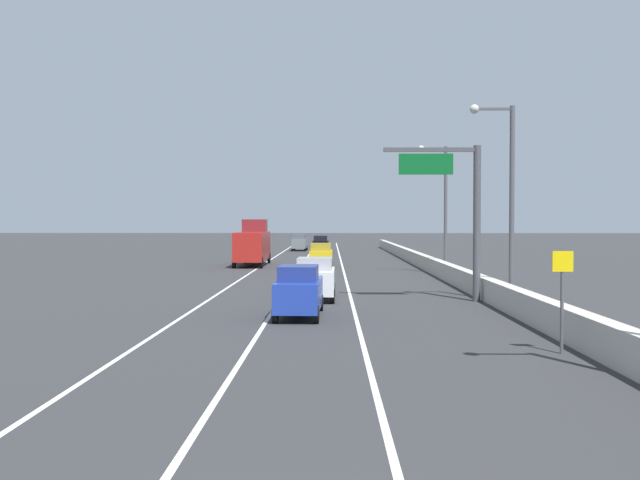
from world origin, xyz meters
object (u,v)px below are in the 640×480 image
Objects in this scene: overhead_sign_gantry at (462,203)px; lamp_post_right_second at (506,188)px; car_gray_0 at (300,243)px; box_truck at (253,245)px; lamp_post_right_third at (442,200)px; car_yellow_3 at (321,256)px; car_blue_1 at (299,291)px; speed_advisory_sign at (562,293)px; car_white_4 at (315,279)px; car_black_2 at (321,244)px.

lamp_post_right_second is at bearing -11.56° from overhead_sign_gantry.
box_truck reaches higher than car_gray_0.
lamp_post_right_third reaches higher than car_yellow_3.
car_blue_1 reaches higher than car_yellow_3.
speed_advisory_sign is at bearing -44.76° from car_blue_1.
car_white_4 reaches higher than car_yellow_3.
lamp_post_right_second reaches higher than speed_advisory_sign.
overhead_sign_gantry reaches higher than car_white_4.
lamp_post_right_second is 11.80m from car_blue_1.
overhead_sign_gantry is 1.56× the size of car_blue_1.
car_yellow_3 is at bearing -27.14° from box_truck.
lamp_post_right_second and lamp_post_right_third have the same top height.
car_black_2 is at bearing 90.81° from car_yellow_3.
car_white_4 is (0.51, 6.34, -0.01)m from car_blue_1.
car_black_2 is at bearing 100.09° from lamp_post_right_second.
lamp_post_right_third reaches higher than car_blue_1.
car_yellow_3 is at bearing 101.17° from speed_advisory_sign.
overhead_sign_gantry is 1.68× the size of car_white_4.
car_gray_0 is at bearing 101.78° from lamp_post_right_second.
car_yellow_3 is at bearing 143.62° from lamp_post_right_third.
lamp_post_right_third is 2.10× the size of car_white_4.
car_black_2 is at bearing 104.87° from lamp_post_right_third.
lamp_post_right_third is at bearing 87.46° from speed_advisory_sign.
car_black_2 reaches higher than car_yellow_3.
car_yellow_3 is at bearing 89.09° from car_blue_1.
lamp_post_right_second is 2.10× the size of car_gray_0.
car_gray_0 is 0.53× the size of box_truck.
lamp_post_right_second reaches higher than overhead_sign_gantry.
lamp_post_right_second is at bearing 83.16° from speed_advisory_sign.
overhead_sign_gantry reaches higher than car_black_2.
car_white_4 is (0.03, -23.87, 0.02)m from car_yellow_3.
box_truck is (-14.92, 9.65, -3.60)m from lamp_post_right_third.
overhead_sign_gantry is 0.80× the size of lamp_post_right_second.
car_white_4 is (0.43, -52.44, -0.01)m from car_black_2.
car_black_2 is at bearing -63.50° from car_gray_0.
lamp_post_right_third reaches higher than car_gray_0.
lamp_post_right_third is 11.94m from car_yellow_3.
speed_advisory_sign is at bearing -88.14° from overhead_sign_gantry.
lamp_post_right_second is 1.00× the size of lamp_post_right_third.
car_gray_0 is 0.95× the size of car_black_2.
car_black_2 reaches higher than car_white_4.
car_blue_1 is (2.75, -64.45, -0.02)m from car_gray_0.
lamp_post_right_third is 2.10× the size of car_gray_0.
car_yellow_3 is 6.77m from box_truck.
car_white_4 is at bearing -89.53° from car_black_2.
car_gray_0 is 6.33m from car_black_2.
car_white_4 is 27.61m from box_truck.
speed_advisory_sign is 0.71× the size of car_yellow_3.
lamp_post_right_second is (2.03, -0.41, 0.71)m from overhead_sign_gantry.
car_blue_1 is at bearing -151.22° from lamp_post_right_second.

